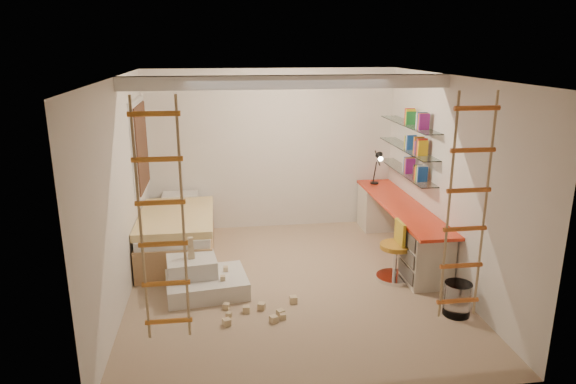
{
  "coord_description": "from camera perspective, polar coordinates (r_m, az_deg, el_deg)",
  "views": [
    {
      "loc": [
        -0.86,
        -5.9,
        2.96
      ],
      "look_at": [
        0.0,
        0.3,
        1.15
      ],
      "focal_mm": 32.0,
      "sensor_mm": 36.0,
      "label": 1
    }
  ],
  "objects": [
    {
      "name": "floor",
      "position": [
        6.65,
        0.36,
        -10.28
      ],
      "size": [
        4.5,
        4.5,
        0.0
      ],
      "primitive_type": "plane",
      "color": "tan",
      "rests_on": "ground"
    },
    {
      "name": "ceiling_beam",
      "position": [
        6.27,
        0.0,
        12.12
      ],
      "size": [
        4.0,
        0.18,
        0.16
      ],
      "primitive_type": "cube",
      "color": "white",
      "rests_on": "ceiling"
    },
    {
      "name": "window_frame",
      "position": [
        7.61,
        -16.21,
        4.81
      ],
      "size": [
        0.06,
        1.15,
        1.35
      ],
      "primitive_type": "cube",
      "color": "white",
      "rests_on": "wall_left"
    },
    {
      "name": "window_blind",
      "position": [
        7.6,
        -15.91,
        4.83
      ],
      "size": [
        0.02,
        1.0,
        1.2
      ],
      "primitive_type": "cube",
      "color": "#4C2D1E",
      "rests_on": "window_frame"
    },
    {
      "name": "rope_ladder_left",
      "position": [
        4.42,
        -13.84,
        -3.42
      ],
      "size": [
        0.41,
        0.04,
        2.13
      ],
      "primitive_type": null,
      "color": "orange",
      "rests_on": "ceiling"
    },
    {
      "name": "rope_ladder_right",
      "position": [
        4.92,
        19.25,
        -1.87
      ],
      "size": [
        0.41,
        0.04,
        2.13
      ],
      "primitive_type": null,
      "color": "#D26123",
      "rests_on": "ceiling"
    },
    {
      "name": "waste_bin",
      "position": [
        6.21,
        18.29,
        -11.22
      ],
      "size": [
        0.31,
        0.31,
        0.38
      ],
      "primitive_type": "cylinder",
      "color": "white",
      "rests_on": "floor"
    },
    {
      "name": "desk",
      "position": [
        7.67,
        12.24,
        -3.71
      ],
      "size": [
        0.56,
        2.8,
        0.75
      ],
      "color": "red",
      "rests_on": "floor"
    },
    {
      "name": "shelves",
      "position": [
        7.68,
        13.13,
        4.75
      ],
      "size": [
        0.25,
        1.8,
        0.71
      ],
      "color": "white",
      "rests_on": "wall_right"
    },
    {
      "name": "bed",
      "position": [
        7.62,
        -12.11,
        -4.45
      ],
      "size": [
        1.02,
        2.0,
        0.69
      ],
      "color": "#AD7F51",
      "rests_on": "floor"
    },
    {
      "name": "task_lamp",
      "position": [
        8.32,
        10.01,
        3.23
      ],
      "size": [
        0.14,
        0.36,
        0.57
      ],
      "color": "black",
      "rests_on": "desk"
    },
    {
      "name": "swivel_chair",
      "position": [
        6.83,
        11.88,
        -7.21
      ],
      "size": [
        0.47,
        0.47,
        0.79
      ],
      "color": "#BD8224",
      "rests_on": "floor"
    },
    {
      "name": "play_platform",
      "position": [
        6.5,
        -9.48,
        -9.52
      ],
      "size": [
        1.05,
        0.87,
        0.43
      ],
      "color": "silver",
      "rests_on": "floor"
    },
    {
      "name": "toy_blocks",
      "position": [
        6.13,
        -6.05,
        -10.8
      ],
      "size": [
        1.33,
        1.02,
        0.7
      ],
      "color": "#CCB284",
      "rests_on": "floor"
    },
    {
      "name": "books",
      "position": [
        7.66,
        13.16,
        5.35
      ],
      "size": [
        0.14,
        0.7,
        0.92
      ],
      "color": "#194CA5",
      "rests_on": "shelves"
    }
  ]
}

